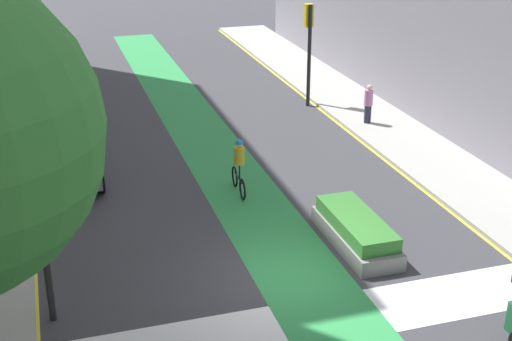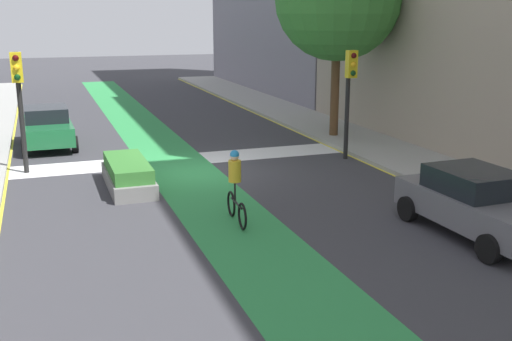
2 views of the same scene
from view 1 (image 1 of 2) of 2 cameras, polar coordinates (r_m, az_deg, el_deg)
name	(u,v)px [view 1 (image 1 of 2)]	position (r m, az deg, el deg)	size (l,w,h in m)	color
ground_plane	(285,277)	(17.96, 2.31, -8.59)	(120.00, 120.00, 0.00)	#38383D
bike_lane_paint	(300,275)	(18.09, 3.57, -8.37)	(2.40, 60.00, 0.01)	#2D8C47
crosswalk_band	(314,322)	(16.40, 4.67, -12.04)	(12.00, 1.80, 0.01)	silver
curb_stripe_left	(36,318)	(17.21, -17.29, -11.26)	(0.16, 60.00, 0.01)	yellow
curb_stripe_right	(491,243)	(20.52, 18.42, -5.58)	(0.16, 60.00, 0.01)	yellow
traffic_signal_near_left	(39,208)	(15.84, -17.05, -2.89)	(0.35, 0.52, 3.91)	black
traffic_signal_far_right	(309,36)	(30.45, 4.27, 10.78)	(0.35, 0.52, 4.35)	black
car_grey_left_far	(66,157)	(23.98, -15.05, 1.09)	(2.12, 4.25, 1.57)	slate
cyclist_in_lane	(239,165)	(22.03, -1.38, 0.42)	(0.32, 1.73, 1.86)	black
pedestrian_sidewalk_right_a	(368,104)	(28.51, 9.02, 5.33)	(0.34, 0.34, 1.56)	#262638
median_planter	(356,231)	(19.45, 8.05, -4.84)	(1.24, 3.45, 0.85)	slate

